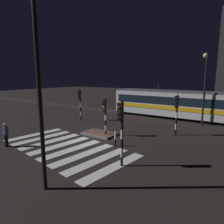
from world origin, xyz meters
The scene contains 14 objects.
ground_plane centered at (0.00, 0.00, 0.00)m, with size 120.00×120.00×0.00m, color black.
rail_near centered at (0.00, 10.86, 0.01)m, with size 80.00×0.12×0.03m, color #59595E.
rail_far centered at (0.00, 12.30, 0.01)m, with size 80.00×0.12×0.03m, color #59595E.
crosswalk_zebra centered at (0.00, -2.35, 0.01)m, with size 10.25×6.13×0.02m.
traffic_island centered at (0.02, 1.40, 0.09)m, with size 2.76×1.70×0.18m.
traffic_light_corner_far_left centered at (-5.15, 4.58, 2.28)m, with size 0.36×0.42×3.45m.
traffic_light_median_centre centered at (0.65, 1.33, 2.02)m, with size 0.36×0.42×3.07m.
traffic_light_corner_far_right centered at (5.38, 4.76, 2.23)m, with size 0.36×0.42×3.38m.
traffic_light_corner_near_right centered at (4.69, -2.72, 2.37)m, with size 0.36×0.42×3.60m.
street_lamp_trackside_right centered at (6.54, 9.50, 4.42)m, with size 0.44×1.21×6.94m.
street_lamp_near_kerb centered at (3.11, -6.66, 5.01)m, with size 0.44×1.21×8.01m.
tram centered at (3.38, 11.58, 1.75)m, with size 15.18×2.58×4.15m.
pedestrian_waiting_at_kerb centered at (-3.51, -4.58, 0.88)m, with size 0.36×0.24×1.71m.
bollard_island_edge centered at (2.66, -0.20, 0.56)m, with size 0.12×0.12×1.11m.
Camera 1 is at (9.97, -11.34, 4.83)m, focal length 31.77 mm.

